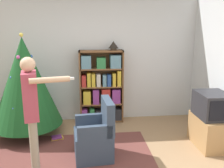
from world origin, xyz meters
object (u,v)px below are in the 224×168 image
object	(u,v)px
armchair	(96,138)
table_lamp	(113,45)
standing_person	(32,108)
television	(212,105)
christmas_tree	(25,82)
bookshelf	(102,88)

from	to	relation	value
armchair	table_lamp	bearing A→B (deg)	158.39
armchair	standing_person	size ratio (longest dim) A/B	0.56
television	armchair	world-z (taller)	television
christmas_tree	standing_person	bearing A→B (deg)	-74.01
television	christmas_tree	size ratio (longest dim) A/B	0.31
television	christmas_tree	bearing A→B (deg)	166.10
bookshelf	christmas_tree	world-z (taller)	christmas_tree
christmas_tree	armchair	bearing A→B (deg)	-37.91
television	table_lamp	world-z (taller)	table_lamp
bookshelf	armchair	distance (m)	1.51
christmas_tree	bookshelf	bearing A→B (deg)	19.81
standing_person	armchair	bearing A→B (deg)	103.73
bookshelf	television	world-z (taller)	bookshelf
television	table_lamp	distance (m)	2.16
bookshelf	television	distance (m)	2.16
television	bookshelf	bearing A→B (deg)	143.65
christmas_tree	armchair	size ratio (longest dim) A/B	2.04
armchair	christmas_tree	bearing A→B (deg)	-132.94
television	table_lamp	size ratio (longest dim) A/B	2.91
christmas_tree	armchair	world-z (taller)	christmas_tree
television	standing_person	distance (m)	2.82
armchair	table_lamp	xyz separation A→B (m)	(0.43, 1.45, 1.28)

